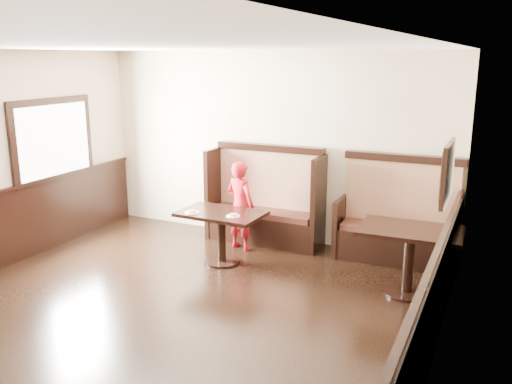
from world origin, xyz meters
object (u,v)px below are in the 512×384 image
Objects in this scene: table_main at (221,224)px; table_neighbor at (410,245)px; child at (241,206)px; booth_neighbor at (398,227)px; booth_main at (266,207)px.

table_main is 0.97× the size of table_neighbor.
booth_neighbor is at bearing -152.99° from child.
booth_neighbor reaches higher than child.
booth_main is 1.54× the size of table_main.
booth_neighbor is 1.09m from table_neighbor.
booth_neighbor is at bearing 105.33° from table_neighbor.
booth_neighbor is 2.20m from child.
child is (-0.02, 0.60, 0.10)m from table_main.
booth_main and booth_neighbor have the same top height.
table_neighbor is at bearing -24.54° from booth_main.
child is at bearing 165.33° from table_neighbor.
booth_neighbor reaches higher than table_neighbor.
booth_main is 2.50m from table_neighbor.
booth_main is at bearing 153.63° from table_neighbor.
child is at bearing -111.52° from booth_main.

